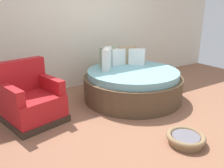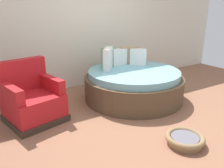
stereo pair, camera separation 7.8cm
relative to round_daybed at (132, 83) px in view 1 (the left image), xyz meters
The scene contains 5 objects.
ground_plane 0.88m from the round_daybed, 115.28° to the right, with size 8.00×8.00×0.02m, color #936047.
back_wall 1.75m from the round_daybed, 105.16° to the left, with size 8.00×0.12×2.84m, color silver.
round_daybed is the anchor object (origin of this frame).
red_armchair 1.91m from the round_daybed, behind, with size 0.96×0.96×0.94m.
pet_basket 1.73m from the round_daybed, 102.88° to the right, with size 0.51×0.51×0.13m.
Camera 1 is at (-2.26, -2.61, 1.70)m, focal length 36.50 mm.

